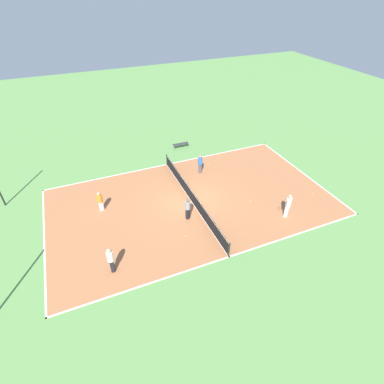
{
  "coord_description": "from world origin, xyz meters",
  "views": [
    {
      "loc": [
        -15.94,
        6.65,
        13.6
      ],
      "look_at": [
        0.0,
        0.0,
        0.9
      ],
      "focal_mm": 28.0,
      "sensor_mm": 36.0,
      "label": 1
    }
  ],
  "objects_px": {
    "tennis_ball_right_alley": "(186,236)",
    "tennis_ball_left_sideline": "(250,201)",
    "player_baseline_gray": "(188,207)",
    "tennis_ball_far_baseline": "(208,163)",
    "player_far_white": "(288,204)",
    "tennis_ball_near_net": "(313,193)",
    "tennis_net": "(192,196)",
    "player_near_blue": "(200,163)",
    "bench": "(181,144)",
    "player_center_orange": "(100,200)",
    "player_near_white": "(111,259)"
  },
  "relations": [
    {
      "from": "player_center_orange",
      "to": "player_near_blue",
      "type": "relative_size",
      "value": 0.92
    },
    {
      "from": "player_far_white",
      "to": "player_baseline_gray",
      "type": "distance_m",
      "value": 6.73
    },
    {
      "from": "tennis_net",
      "to": "tennis_ball_near_net",
      "type": "height_order",
      "value": "tennis_net"
    },
    {
      "from": "bench",
      "to": "player_center_orange",
      "type": "distance_m",
      "value": 10.74
    },
    {
      "from": "player_baseline_gray",
      "to": "tennis_ball_left_sideline",
      "type": "relative_size",
      "value": 25.0
    },
    {
      "from": "tennis_ball_far_baseline",
      "to": "tennis_ball_left_sideline",
      "type": "xyz_separation_m",
      "value": [
        -6.05,
        -0.56,
        0.0
      ]
    },
    {
      "from": "player_baseline_gray",
      "to": "tennis_ball_left_sideline",
      "type": "distance_m",
      "value": 5.04
    },
    {
      "from": "bench",
      "to": "tennis_ball_right_alley",
      "type": "bearing_deg",
      "value": 70.7
    },
    {
      "from": "tennis_net",
      "to": "tennis_ball_right_alley",
      "type": "xyz_separation_m",
      "value": [
        -3.15,
        1.73,
        -0.49
      ]
    },
    {
      "from": "player_near_blue",
      "to": "player_far_white",
      "type": "bearing_deg",
      "value": 134.71
    },
    {
      "from": "player_near_white",
      "to": "player_near_blue",
      "type": "xyz_separation_m",
      "value": [
        7.51,
        -8.66,
        -0.07
      ]
    },
    {
      "from": "player_baseline_gray",
      "to": "player_near_white",
      "type": "xyz_separation_m",
      "value": [
        -2.53,
        5.55,
        0.05
      ]
    },
    {
      "from": "player_near_white",
      "to": "player_near_blue",
      "type": "bearing_deg",
      "value": 137.91
    },
    {
      "from": "player_center_orange",
      "to": "bench",
      "type": "bearing_deg",
      "value": -80.63
    },
    {
      "from": "player_center_orange",
      "to": "player_near_white",
      "type": "relative_size",
      "value": 0.86
    },
    {
      "from": "tennis_ball_left_sideline",
      "to": "tennis_ball_right_alley",
      "type": "distance_m",
      "value": 5.93
    },
    {
      "from": "player_center_orange",
      "to": "player_near_blue",
      "type": "height_order",
      "value": "player_near_blue"
    },
    {
      "from": "tennis_net",
      "to": "player_near_white",
      "type": "xyz_separation_m",
      "value": [
        -4.12,
        6.53,
        0.51
      ]
    },
    {
      "from": "bench",
      "to": "tennis_ball_far_baseline",
      "type": "height_order",
      "value": "bench"
    },
    {
      "from": "player_near_blue",
      "to": "player_near_white",
      "type": "bearing_deg",
      "value": 62.29
    },
    {
      "from": "player_far_white",
      "to": "tennis_ball_right_alley",
      "type": "bearing_deg",
      "value": -31.68
    },
    {
      "from": "bench",
      "to": "tennis_ball_right_alley",
      "type": "xyz_separation_m",
      "value": [
        -11.31,
        3.96,
        -0.33
      ]
    },
    {
      "from": "bench",
      "to": "tennis_ball_left_sideline",
      "type": "xyz_separation_m",
      "value": [
        -9.73,
        -1.75,
        -0.33
      ]
    },
    {
      "from": "tennis_ball_left_sideline",
      "to": "tennis_ball_far_baseline",
      "type": "bearing_deg",
      "value": 5.3
    },
    {
      "from": "tennis_ball_right_alley",
      "to": "tennis_ball_near_net",
      "type": "relative_size",
      "value": 1.0
    },
    {
      "from": "tennis_ball_far_baseline",
      "to": "tennis_ball_right_alley",
      "type": "distance_m",
      "value": 9.21
    },
    {
      "from": "bench",
      "to": "tennis_ball_far_baseline",
      "type": "distance_m",
      "value": 3.88
    },
    {
      "from": "tennis_net",
      "to": "tennis_ball_far_baseline",
      "type": "relative_size",
      "value": 166.91
    },
    {
      "from": "player_baseline_gray",
      "to": "tennis_ball_right_alley",
      "type": "bearing_deg",
      "value": 46.23
    },
    {
      "from": "tennis_ball_right_alley",
      "to": "tennis_ball_left_sideline",
      "type": "bearing_deg",
      "value": -74.53
    },
    {
      "from": "player_baseline_gray",
      "to": "tennis_ball_far_baseline",
      "type": "xyz_separation_m",
      "value": [
        6.07,
        -4.39,
        -0.94
      ]
    },
    {
      "from": "player_center_orange",
      "to": "tennis_ball_near_net",
      "type": "relative_size",
      "value": 22.57
    },
    {
      "from": "bench",
      "to": "tennis_ball_right_alley",
      "type": "distance_m",
      "value": 11.99
    },
    {
      "from": "player_far_white",
      "to": "player_near_white",
      "type": "relative_size",
      "value": 1.03
    },
    {
      "from": "player_center_orange",
      "to": "player_near_blue",
      "type": "bearing_deg",
      "value": -106.31
    },
    {
      "from": "tennis_ball_far_baseline",
      "to": "player_near_blue",
      "type": "bearing_deg",
      "value": 130.42
    },
    {
      "from": "player_near_white",
      "to": "tennis_ball_near_net",
      "type": "xyz_separation_m",
      "value": [
        1.49,
        -15.39,
        -0.99
      ]
    },
    {
      "from": "player_far_white",
      "to": "tennis_ball_near_net",
      "type": "xyz_separation_m",
      "value": [
        1.36,
        -3.55,
        -1.04
      ]
    },
    {
      "from": "tennis_net",
      "to": "player_near_blue",
      "type": "height_order",
      "value": "player_near_blue"
    },
    {
      "from": "player_far_white",
      "to": "tennis_ball_left_sideline",
      "type": "height_order",
      "value": "player_far_white"
    },
    {
      "from": "tennis_ball_left_sideline",
      "to": "tennis_ball_right_alley",
      "type": "relative_size",
      "value": 1.0
    },
    {
      "from": "player_far_white",
      "to": "tennis_ball_far_baseline",
      "type": "xyz_separation_m",
      "value": [
        8.47,
        1.9,
        -1.04
      ]
    },
    {
      "from": "bench",
      "to": "player_near_blue",
      "type": "bearing_deg",
      "value": 88.86
    },
    {
      "from": "tennis_net",
      "to": "player_near_blue",
      "type": "distance_m",
      "value": 4.02
    },
    {
      "from": "tennis_net",
      "to": "player_far_white",
      "type": "height_order",
      "value": "player_far_white"
    },
    {
      "from": "player_near_blue",
      "to": "player_baseline_gray",
      "type": "bearing_deg",
      "value": 79.4
    },
    {
      "from": "tennis_ball_left_sideline",
      "to": "tennis_net",
      "type": "bearing_deg",
      "value": 68.44
    },
    {
      "from": "tennis_ball_near_net",
      "to": "tennis_ball_left_sideline",
      "type": "bearing_deg",
      "value": 77.74
    },
    {
      "from": "tennis_ball_far_baseline",
      "to": "tennis_net",
      "type": "bearing_deg",
      "value": 142.64
    },
    {
      "from": "tennis_ball_far_baseline",
      "to": "tennis_ball_left_sideline",
      "type": "height_order",
      "value": "same"
    }
  ]
}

